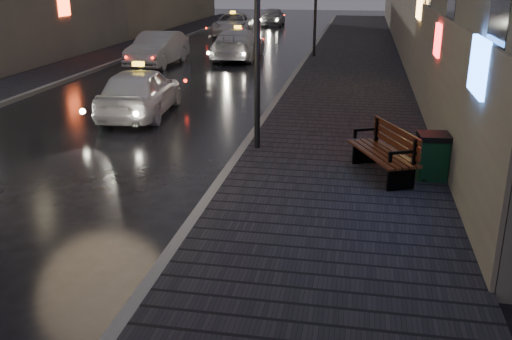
% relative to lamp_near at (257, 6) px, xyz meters
% --- Properties ---
extents(ground, '(120.00, 120.00, 0.00)m').
position_rel_lamp_near_xyz_m(ground, '(-1.85, -6.00, -3.49)').
color(ground, black).
rests_on(ground, ground).
extents(sidewalk, '(4.60, 58.00, 0.15)m').
position_rel_lamp_near_xyz_m(sidewalk, '(2.05, 15.00, -3.41)').
color(sidewalk, black).
rests_on(sidewalk, ground).
extents(curb, '(0.20, 58.00, 0.15)m').
position_rel_lamp_near_xyz_m(curb, '(-0.35, 15.00, -3.41)').
color(curb, slate).
rests_on(curb, ground).
extents(sidewalk_far, '(2.40, 58.00, 0.15)m').
position_rel_lamp_near_xyz_m(sidewalk_far, '(-10.55, 15.00, -3.41)').
color(sidewalk_far, black).
rests_on(sidewalk_far, ground).
extents(curb_far, '(0.20, 58.00, 0.15)m').
position_rel_lamp_near_xyz_m(curb_far, '(-9.25, 15.00, -3.41)').
color(curb_far, slate).
rests_on(curb_far, ground).
extents(lamp_near, '(0.36, 0.36, 5.28)m').
position_rel_lamp_near_xyz_m(lamp_near, '(0.00, 0.00, 0.00)').
color(lamp_near, black).
rests_on(lamp_near, sidewalk).
extents(bench, '(1.49, 2.17, 1.05)m').
position_rel_lamp_near_xyz_m(bench, '(3.02, -1.49, -2.81)').
color(bench, black).
rests_on(bench, sidewalk).
extents(trash_bin, '(0.67, 0.67, 0.96)m').
position_rel_lamp_near_xyz_m(trash_bin, '(3.95, -1.49, -2.85)').
color(trash_bin, '#0E3219').
rests_on(trash_bin, sidewalk).
extents(taxi_near, '(2.20, 4.60, 1.52)m').
position_rel_lamp_near_xyz_m(taxi_near, '(-4.23, 3.17, -2.73)').
color(taxi_near, white).
rests_on(taxi_near, ground).
extents(car_left_mid, '(1.72, 4.69, 1.54)m').
position_rel_lamp_near_xyz_m(car_left_mid, '(-7.07, 12.66, -2.72)').
color(car_left_mid, '#9D9EA5').
rests_on(car_left_mid, ground).
extents(taxi_mid, '(2.26, 5.26, 1.51)m').
position_rel_lamp_near_xyz_m(taxi_mid, '(-3.80, 15.39, -2.73)').
color(taxi_mid, silver).
rests_on(taxi_mid, ground).
extents(taxi_far, '(2.99, 5.54, 1.48)m').
position_rel_lamp_near_xyz_m(taxi_far, '(-6.50, 26.31, -2.75)').
color(taxi_far, silver).
rests_on(taxi_far, ground).
extents(car_far, '(1.87, 4.28, 1.43)m').
position_rel_lamp_near_xyz_m(car_far, '(-4.89, 33.93, -2.77)').
color(car_far, gray).
rests_on(car_far, ground).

